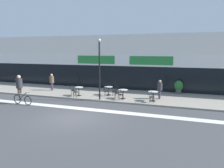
{
  "coord_description": "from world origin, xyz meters",
  "views": [
    {
      "loc": [
        6.47,
        -11.34,
        4.09
      ],
      "look_at": [
        0.36,
        5.91,
        1.27
      ],
      "focal_mm": 35.0,
      "sensor_mm": 36.0,
      "label": 1
    }
  ],
  "objects_px": {
    "cafe_chair_0_near": "(75,91)",
    "planter_pot": "(179,87)",
    "bistro_table_2": "(123,92)",
    "cafe_chair_2_near": "(121,94)",
    "cyclist_0": "(20,87)",
    "pedestrian_far_end": "(52,81)",
    "cafe_chair_2_side": "(116,92)",
    "bistro_table_0": "(79,89)",
    "cafe_chair_1_side": "(115,90)",
    "bistro_table_3": "(153,94)",
    "pedestrian_near_end": "(160,88)",
    "bistro_table_1": "(109,89)",
    "cafe_chair_3_near": "(152,96)",
    "cafe_chair_1_near": "(106,91)",
    "lamp_post": "(99,65)",
    "cafe_chair_0_side": "(73,89)"
  },
  "relations": [
    {
      "from": "cafe_chair_0_near",
      "to": "planter_pot",
      "type": "xyz_separation_m",
      "value": [
        8.28,
        4.49,
        0.16
      ]
    },
    {
      "from": "bistro_table_2",
      "to": "cafe_chair_2_near",
      "type": "height_order",
      "value": "cafe_chair_2_near"
    },
    {
      "from": "planter_pot",
      "to": "cyclist_0",
      "type": "xyz_separation_m",
      "value": [
        -11.25,
        -7.7,
        0.53
      ]
    },
    {
      "from": "cafe_chair_2_near",
      "to": "pedestrian_far_end",
      "type": "relative_size",
      "value": 0.54
    },
    {
      "from": "cafe_chair_0_near",
      "to": "cafe_chair_2_side",
      "type": "distance_m",
      "value": 3.49
    },
    {
      "from": "bistro_table_0",
      "to": "bistro_table_2",
      "type": "bearing_deg",
      "value": 2.06
    },
    {
      "from": "cafe_chair_2_near",
      "to": "bistro_table_0",
      "type": "bearing_deg",
      "value": 81.52
    },
    {
      "from": "cafe_chair_2_near",
      "to": "planter_pot",
      "type": "relative_size",
      "value": 0.73
    },
    {
      "from": "cafe_chair_0_near",
      "to": "cafe_chair_2_near",
      "type": "xyz_separation_m",
      "value": [
        4.04,
        0.15,
        0.0
      ]
    },
    {
      "from": "bistro_table_0",
      "to": "planter_pot",
      "type": "height_order",
      "value": "planter_pot"
    },
    {
      "from": "cafe_chair_1_side",
      "to": "pedestrian_far_end",
      "type": "height_order",
      "value": "pedestrian_far_end"
    },
    {
      "from": "bistro_table_3",
      "to": "cyclist_0",
      "type": "distance_m",
      "value": 10.3
    },
    {
      "from": "planter_pot",
      "to": "pedestrian_near_end",
      "type": "height_order",
      "value": "pedestrian_near_end"
    },
    {
      "from": "bistro_table_1",
      "to": "cafe_chair_2_side",
      "type": "relative_size",
      "value": 0.84
    },
    {
      "from": "cafe_chair_1_side",
      "to": "cafe_chair_2_side",
      "type": "distance_m",
      "value": 1.1
    },
    {
      "from": "bistro_table_1",
      "to": "pedestrian_far_end",
      "type": "bearing_deg",
      "value": 177.06
    },
    {
      "from": "cafe_chair_0_near",
      "to": "cafe_chair_3_near",
      "type": "height_order",
      "value": "same"
    },
    {
      "from": "bistro_table_3",
      "to": "cafe_chair_1_near",
      "type": "distance_m",
      "value": 4.17
    },
    {
      "from": "bistro_table_0",
      "to": "cafe_chair_2_near",
      "type": "height_order",
      "value": "cafe_chair_2_near"
    },
    {
      "from": "cafe_chair_1_side",
      "to": "planter_pot",
      "type": "xyz_separation_m",
      "value": [
        5.28,
        2.7,
        0.16
      ]
    },
    {
      "from": "cafe_chair_3_near",
      "to": "cyclist_0",
      "type": "bearing_deg",
      "value": 112.08
    },
    {
      "from": "cafe_chair_2_side",
      "to": "lamp_post",
      "type": "relative_size",
      "value": 0.18
    },
    {
      "from": "cafe_chair_3_near",
      "to": "bistro_table_0",
      "type": "bearing_deg",
      "value": 88.27
    },
    {
      "from": "bistro_table_0",
      "to": "cafe_chair_0_near",
      "type": "bearing_deg",
      "value": -89.87
    },
    {
      "from": "bistro_table_1",
      "to": "lamp_post",
      "type": "relative_size",
      "value": 0.15
    },
    {
      "from": "cafe_chair_2_side",
      "to": "cafe_chair_3_near",
      "type": "relative_size",
      "value": 1.0
    },
    {
      "from": "bistro_table_2",
      "to": "lamp_post",
      "type": "bearing_deg",
      "value": -151.91
    },
    {
      "from": "bistro_table_0",
      "to": "lamp_post",
      "type": "height_order",
      "value": "lamp_post"
    },
    {
      "from": "lamp_post",
      "to": "cafe_chair_0_near",
      "type": "bearing_deg",
      "value": 176.38
    },
    {
      "from": "bistro_table_1",
      "to": "cafe_chair_1_near",
      "type": "bearing_deg",
      "value": -90.13
    },
    {
      "from": "bistro_table_1",
      "to": "cafe_chair_0_side",
      "type": "xyz_separation_m",
      "value": [
        -3.0,
        -1.16,
        -0.03
      ]
    },
    {
      "from": "bistro_table_0",
      "to": "bistro_table_2",
      "type": "xyz_separation_m",
      "value": [
        4.04,
        0.15,
        -0.01
      ]
    },
    {
      "from": "bistro_table_3",
      "to": "pedestrian_near_end",
      "type": "distance_m",
      "value": 1.09
    },
    {
      "from": "cafe_chair_0_near",
      "to": "cyclist_0",
      "type": "bearing_deg",
      "value": 136.11
    },
    {
      "from": "cafe_chair_0_near",
      "to": "cafe_chair_2_near",
      "type": "bearing_deg",
      "value": -89.05
    },
    {
      "from": "cafe_chair_0_near",
      "to": "cafe_chair_1_side",
      "type": "distance_m",
      "value": 3.49
    },
    {
      "from": "lamp_post",
      "to": "cafe_chair_0_side",
      "type": "bearing_deg",
      "value": 165.26
    },
    {
      "from": "cafe_chair_0_side",
      "to": "cafe_chair_2_near",
      "type": "relative_size",
      "value": 1.0
    },
    {
      "from": "bistro_table_2",
      "to": "cafe_chair_0_near",
      "type": "height_order",
      "value": "cafe_chair_0_near"
    },
    {
      "from": "bistro_table_1",
      "to": "cafe_chair_2_near",
      "type": "height_order",
      "value": "cafe_chair_2_near"
    },
    {
      "from": "cafe_chair_0_near",
      "to": "cafe_chair_1_near",
      "type": "distance_m",
      "value": 2.64
    },
    {
      "from": "cyclist_0",
      "to": "cafe_chair_1_side",
      "type": "bearing_deg",
      "value": 45.33
    },
    {
      "from": "cafe_chair_0_side",
      "to": "cafe_chair_1_near",
      "type": "relative_size",
      "value": 1.0
    },
    {
      "from": "pedestrian_near_end",
      "to": "bistro_table_0",
      "type": "bearing_deg",
      "value": -166.13
    },
    {
      "from": "cafe_chair_0_near",
      "to": "cafe_chair_0_side",
      "type": "bearing_deg",
      "value": 43.84
    },
    {
      "from": "cafe_chair_2_side",
      "to": "bistro_table_1",
      "type": "bearing_deg",
      "value": 132.57
    },
    {
      "from": "cafe_chair_2_near",
      "to": "lamp_post",
      "type": "distance_m",
      "value": 2.91
    },
    {
      "from": "bistro_table_0",
      "to": "bistro_table_1",
      "type": "xyz_separation_m",
      "value": [
        2.38,
        1.16,
        -0.01
      ]
    },
    {
      "from": "cafe_chair_0_near",
      "to": "cafe_chair_0_side",
      "type": "xyz_separation_m",
      "value": [
        -0.63,
        0.63,
        0.0
      ]
    },
    {
      "from": "bistro_table_2",
      "to": "cafe_chair_0_side",
      "type": "xyz_separation_m",
      "value": [
        -4.66,
        -0.14,
        -0.03
      ]
    }
  ]
}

